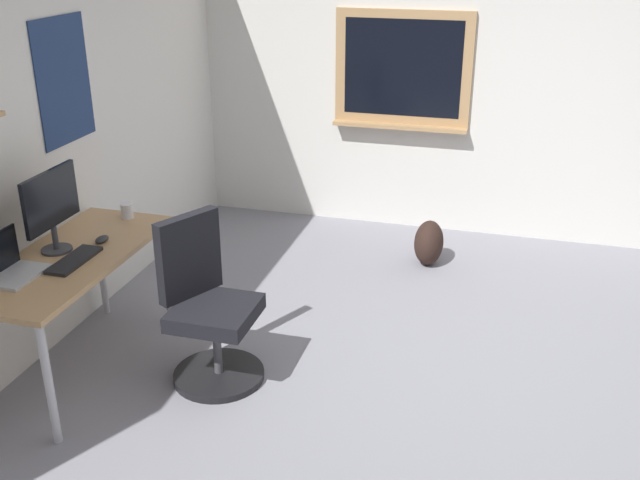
{
  "coord_description": "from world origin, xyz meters",
  "views": [
    {
      "loc": [
        -3.52,
        -0.26,
        2.4
      ],
      "look_at": [
        -0.03,
        0.73,
        0.85
      ],
      "focal_mm": 41.38,
      "sensor_mm": 36.0,
      "label": 1
    }
  ],
  "objects_px": {
    "office_chair": "(208,312)",
    "computer_mouse": "(102,239)",
    "keyboard": "(74,260)",
    "backpack": "(429,243)",
    "laptop": "(9,266)",
    "coffee_mug": "(127,211)",
    "desk": "(72,268)",
    "monitor_primary": "(51,205)"
  },
  "relations": [
    {
      "from": "laptop",
      "to": "coffee_mug",
      "type": "relative_size",
      "value": 3.37
    },
    {
      "from": "monitor_primary",
      "to": "backpack",
      "type": "relative_size",
      "value": 1.35
    },
    {
      "from": "backpack",
      "to": "laptop",
      "type": "bearing_deg",
      "value": 140.98
    },
    {
      "from": "desk",
      "to": "monitor_primary",
      "type": "height_order",
      "value": "monitor_primary"
    },
    {
      "from": "desk",
      "to": "office_chair",
      "type": "bearing_deg",
      "value": -79.1
    },
    {
      "from": "office_chair",
      "to": "backpack",
      "type": "relative_size",
      "value": 2.76
    },
    {
      "from": "office_chair",
      "to": "backpack",
      "type": "height_order",
      "value": "office_chair"
    },
    {
      "from": "keyboard",
      "to": "backpack",
      "type": "relative_size",
      "value": 1.08
    },
    {
      "from": "laptop",
      "to": "coffee_mug",
      "type": "distance_m",
      "value": 0.92
    },
    {
      "from": "desk",
      "to": "coffee_mug",
      "type": "bearing_deg",
      "value": -2.36
    },
    {
      "from": "keyboard",
      "to": "coffee_mug",
      "type": "xyz_separation_m",
      "value": [
        0.66,
        0.05,
        0.04
      ]
    },
    {
      "from": "computer_mouse",
      "to": "backpack",
      "type": "xyz_separation_m",
      "value": [
        1.79,
        -1.66,
        -0.57
      ]
    },
    {
      "from": "office_chair",
      "to": "laptop",
      "type": "distance_m",
      "value": 1.06
    },
    {
      "from": "office_chair",
      "to": "keyboard",
      "type": "distance_m",
      "value": 0.77
    },
    {
      "from": "office_chair",
      "to": "coffee_mug",
      "type": "bearing_deg",
      "value": 57.83
    },
    {
      "from": "office_chair",
      "to": "keyboard",
      "type": "xyz_separation_m",
      "value": [
        -0.21,
        0.67,
        0.33
      ]
    },
    {
      "from": "office_chair",
      "to": "monitor_primary",
      "type": "xyz_separation_m",
      "value": [
        -0.11,
        0.84,
        0.59
      ]
    },
    {
      "from": "keyboard",
      "to": "office_chair",
      "type": "bearing_deg",
      "value": -72.35
    },
    {
      "from": "laptop",
      "to": "coffee_mug",
      "type": "bearing_deg",
      "value": -10.53
    },
    {
      "from": "office_chair",
      "to": "monitor_primary",
      "type": "bearing_deg",
      "value": 97.35
    },
    {
      "from": "computer_mouse",
      "to": "keyboard",
      "type": "bearing_deg",
      "value": 180.0
    },
    {
      "from": "backpack",
      "to": "computer_mouse",
      "type": "bearing_deg",
      "value": 137.23
    },
    {
      "from": "desk",
      "to": "monitor_primary",
      "type": "relative_size",
      "value": 2.99
    },
    {
      "from": "desk",
      "to": "coffee_mug",
      "type": "height_order",
      "value": "coffee_mug"
    },
    {
      "from": "desk",
      "to": "computer_mouse",
      "type": "height_order",
      "value": "computer_mouse"
    },
    {
      "from": "monitor_primary",
      "to": "keyboard",
      "type": "bearing_deg",
      "value": -121.44
    },
    {
      "from": "office_chair",
      "to": "laptop",
      "type": "relative_size",
      "value": 3.06
    },
    {
      "from": "monitor_primary",
      "to": "keyboard",
      "type": "xyz_separation_m",
      "value": [
        -0.1,
        -0.17,
        -0.26
      ]
    },
    {
      "from": "office_chair",
      "to": "computer_mouse",
      "type": "distance_m",
      "value": 0.75
    },
    {
      "from": "desk",
      "to": "backpack",
      "type": "height_order",
      "value": "desk"
    },
    {
      "from": "coffee_mug",
      "to": "desk",
      "type": "bearing_deg",
      "value": 177.64
    },
    {
      "from": "office_chair",
      "to": "computer_mouse",
      "type": "xyz_separation_m",
      "value": [
        0.07,
        0.67,
        0.34
      ]
    },
    {
      "from": "desk",
      "to": "laptop",
      "type": "bearing_deg",
      "value": 155.24
    },
    {
      "from": "backpack",
      "to": "desk",
      "type": "bearing_deg",
      "value": 139.15
    },
    {
      "from": "coffee_mug",
      "to": "laptop",
      "type": "bearing_deg",
      "value": 169.47
    },
    {
      "from": "desk",
      "to": "keyboard",
      "type": "height_order",
      "value": "keyboard"
    },
    {
      "from": "coffee_mug",
      "to": "keyboard",
      "type": "bearing_deg",
      "value": -175.68
    },
    {
      "from": "backpack",
      "to": "keyboard",
      "type": "bearing_deg",
      "value": 141.35
    },
    {
      "from": "keyboard",
      "to": "computer_mouse",
      "type": "distance_m",
      "value": 0.28
    },
    {
      "from": "laptop",
      "to": "monitor_primary",
      "type": "bearing_deg",
      "value": -7.93
    },
    {
      "from": "coffee_mug",
      "to": "computer_mouse",
      "type": "bearing_deg",
      "value": -172.54
    },
    {
      "from": "computer_mouse",
      "to": "backpack",
      "type": "relative_size",
      "value": 0.3
    }
  ]
}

